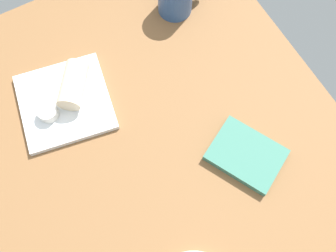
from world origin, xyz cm
name	(u,v)px	position (x,y,z in cm)	size (l,w,h in cm)	color
dining_table	(159,142)	(0.00, 0.00, 2.00)	(110.00, 90.00, 4.00)	brown
square_plate	(65,102)	(-20.28, -16.48, 4.80)	(22.47, 22.47, 1.60)	white
sauce_cup	(48,112)	(-18.55, -21.23, 7.06)	(5.02, 5.02, 2.73)	silver
breakfast_wrap	(73,85)	(-21.66, -12.68, 8.57)	(5.94, 5.94, 11.84)	beige
book_stack	(246,155)	(14.06, 16.47, 5.11)	(21.06, 19.36, 2.22)	#387260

